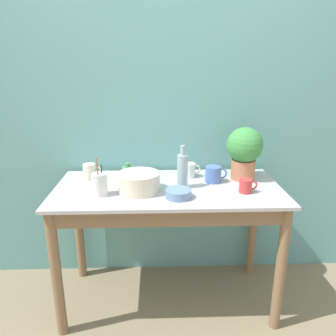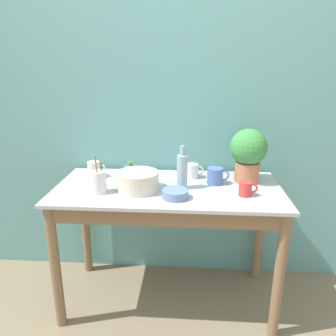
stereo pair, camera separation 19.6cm
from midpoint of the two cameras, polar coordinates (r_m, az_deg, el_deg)
The scene contains 13 objects.
ground_plane at distance 2.17m, azimuth -2.56°, elevation -27.19°, with size 12.00×12.00×0.00m, color #7F7056.
wall_back at distance 2.27m, azimuth -2.85°, elevation 9.36°, with size 6.00×0.05×2.40m.
counter_table at distance 2.04m, azimuth -2.75°, elevation -7.75°, with size 1.37×0.66×0.81m.
potted_plant at distance 2.11m, azimuth 10.60°, elevation 3.05°, with size 0.23×0.23×0.34m.
bowl_wash_large at distance 1.93m, azimuth -8.02°, elevation -2.50°, with size 0.25×0.25×0.11m.
bottle_tall at distance 1.95m, azimuth -0.34°, elevation -0.47°, with size 0.06×0.06×0.26m.
bottle_short at distance 2.11m, azimuth -9.62°, elevation -0.98°, with size 0.08×0.08×0.12m.
mug_cream at distance 2.18m, azimuth -15.96°, elevation -0.68°, with size 0.12×0.08×0.10m.
mug_red at distance 1.93m, azimuth 10.63°, elevation -3.12°, with size 0.11×0.07×0.08m.
mug_blue at distance 2.07m, azimuth 5.26°, elevation -1.14°, with size 0.14×0.10×0.10m.
mug_white at distance 2.15m, azimuth 1.13°, elevation -0.42°, with size 0.12×0.08×0.09m.
bowl_small_blue at distance 1.83m, azimuth -1.24°, elevation -4.53°, with size 0.15×0.15×0.05m.
utensil_cup at distance 1.91m, azimuth -14.73°, elevation -2.84°, with size 0.09×0.09×0.23m.
Camera 1 is at (-0.07, -1.54, 1.53)m, focal length 35.00 mm.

